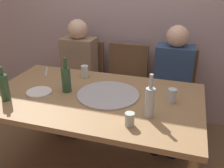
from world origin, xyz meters
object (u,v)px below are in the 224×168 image
at_px(chair_left, 83,76).
at_px(guest_in_beanie, 172,81).
at_px(tumbler_near, 172,96).
at_px(plate_stack, 39,92).
at_px(dining_table, 94,104).
at_px(chair_middle, 125,81).
at_px(beer_bottle, 66,79).
at_px(water_bottle, 4,87).
at_px(chair_right, 172,87).
at_px(pizza_tray, 108,94).
at_px(wine_glass, 130,119).
at_px(tumbler_far, 85,72).
at_px(guest_in_sweater, 76,70).
at_px(table_knife, 46,72).
at_px(wine_bottle, 150,101).

height_order(chair_left, guest_in_beanie, guest_in_beanie).
height_order(tumbler_near, plate_stack, tumbler_near).
relative_size(dining_table, chair_middle, 1.80).
relative_size(beer_bottle, tumbler_near, 2.72).
xyz_separation_m(water_bottle, guest_in_beanie, (1.13, 0.97, -0.22)).
height_order(dining_table, chair_right, chair_right).
relative_size(pizza_tray, chair_middle, 0.53).
relative_size(water_bottle, guest_in_beanie, 0.22).
xyz_separation_m(tumbler_near, wine_glass, (-0.22, -0.39, -0.01)).
height_order(tumbler_far, chair_middle, chair_middle).
bearing_deg(beer_bottle, tumbler_far, 85.51).
relative_size(water_bottle, chair_middle, 0.29).
relative_size(beer_bottle, guest_in_sweater, 0.24).
bearing_deg(plate_stack, guest_in_sweater, 94.27).
relative_size(wine_glass, table_knife, 0.39).
xyz_separation_m(dining_table, guest_in_beanie, (0.53, 0.72, -0.04)).
xyz_separation_m(wine_bottle, plate_stack, (-0.88, 0.08, -0.10)).
distance_m(beer_bottle, chair_left, 0.96).
distance_m(wine_bottle, tumbler_near, 0.28).
height_order(beer_bottle, tumbler_far, beer_bottle).
height_order(wine_bottle, chair_middle, wine_bottle).
bearing_deg(beer_bottle, dining_table, -3.38).
bearing_deg(guest_in_beanie, chair_middle, -16.52).
relative_size(plate_stack, table_knife, 0.88).
bearing_deg(table_knife, guest_in_sweater, 135.50).
height_order(tumbler_far, guest_in_beanie, guest_in_beanie).
relative_size(tumbler_near, plate_stack, 0.53).
relative_size(tumbler_far, chair_left, 0.12).
relative_size(wine_bottle, tumbler_near, 2.90).
relative_size(table_knife, chair_middle, 0.24).
xyz_separation_m(pizza_tray, tumbler_far, (-0.31, 0.27, 0.05)).
distance_m(beer_bottle, chair_right, 1.20).
bearing_deg(chair_middle, beer_bottle, 73.38).
bearing_deg(wine_glass, guest_in_beanie, 79.96).
bearing_deg(chair_right, tumbler_near, 92.69).
distance_m(table_knife, guest_in_beanie, 1.21).
bearing_deg(chair_left, pizza_tray, 125.24).
bearing_deg(plate_stack, chair_left, 93.60).
relative_size(beer_bottle, wine_glass, 3.23).
bearing_deg(water_bottle, guest_in_beanie, 40.80).
relative_size(water_bottle, chair_right, 0.29).
height_order(beer_bottle, tumbler_near, beer_bottle).
bearing_deg(dining_table, guest_in_beanie, 53.57).
bearing_deg(tumbler_near, wine_bottle, -116.72).
distance_m(chair_left, chair_middle, 0.51).
bearing_deg(tumbler_far, wine_glass, -48.04).
relative_size(wine_bottle, chair_left, 0.33).
bearing_deg(dining_table, beer_bottle, 176.62).
xyz_separation_m(dining_table, tumbler_far, (-0.21, 0.32, 0.13)).
bearing_deg(beer_bottle, tumbler_near, 4.68).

